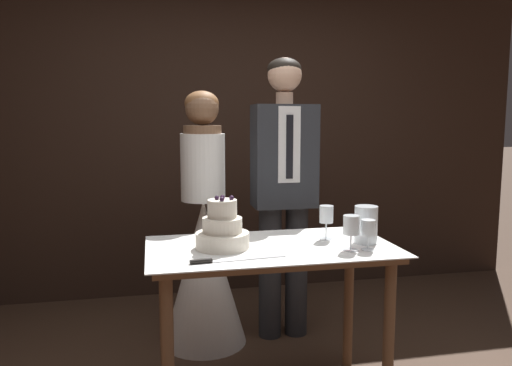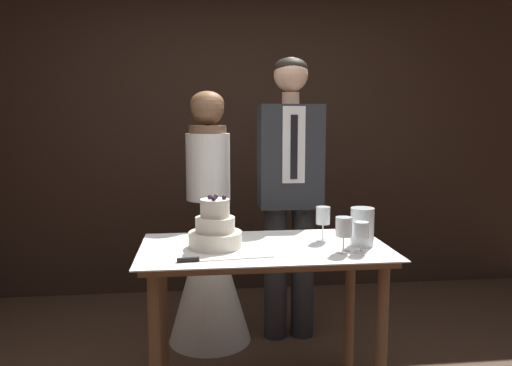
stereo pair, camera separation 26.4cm
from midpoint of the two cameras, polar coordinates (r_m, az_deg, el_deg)
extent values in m
cube|color=black|center=(4.21, -0.50, 5.15)|extent=(5.34, 0.12, 2.59)
cylinder|color=brown|center=(2.41, -8.24, -19.08)|extent=(0.06, 0.06, 0.78)
cylinder|color=brown|center=(2.60, 17.14, -17.26)|extent=(0.06, 0.06, 0.78)
cylinder|color=brown|center=(2.87, -7.94, -14.56)|extent=(0.06, 0.06, 0.78)
cylinder|color=brown|center=(3.04, 13.19, -13.45)|extent=(0.06, 0.06, 0.78)
cube|color=brown|center=(2.54, 3.96, -7.77)|extent=(1.19, 0.63, 0.03)
cube|color=white|center=(2.54, 3.96, -7.32)|extent=(1.25, 0.69, 0.01)
cylinder|color=silver|center=(2.50, -1.66, -6.50)|extent=(0.27, 0.27, 0.08)
cylinder|color=silver|center=(2.49, -1.67, -4.78)|extent=(0.20, 0.20, 0.07)
cylinder|color=silver|center=(2.47, -1.67, -2.92)|extent=(0.15, 0.15, 0.09)
sphere|color=#2D1933|center=(2.45, -0.60, -1.69)|extent=(0.02, 0.02, 0.02)
sphere|color=#2D1933|center=(2.48, -1.60, -1.60)|extent=(0.02, 0.02, 0.02)
sphere|color=#2D1933|center=(2.46, -2.27, -1.66)|extent=(0.02, 0.02, 0.02)
sphere|color=#2D1933|center=(2.42, -1.75, -1.84)|extent=(0.02, 0.02, 0.02)
cube|color=silver|center=(2.31, 1.15, -8.68)|extent=(0.35, 0.06, 0.00)
cylinder|color=black|center=(2.27, -4.46, -8.76)|extent=(0.10, 0.03, 0.02)
cylinder|color=silver|center=(2.48, 12.98, -7.75)|extent=(0.08, 0.08, 0.00)
cylinder|color=silver|center=(2.47, 13.01, -6.85)|extent=(0.01, 0.01, 0.08)
cylinder|color=silver|center=(2.45, 13.06, -4.92)|extent=(0.08, 0.08, 0.09)
cylinder|color=maroon|center=(2.45, 13.05, -5.51)|extent=(0.06, 0.06, 0.04)
cylinder|color=silver|center=(2.50, 14.91, -7.69)|extent=(0.07, 0.07, 0.00)
cylinder|color=silver|center=(2.49, 14.93, -6.88)|extent=(0.01, 0.01, 0.07)
cylinder|color=silver|center=(2.47, 14.99, -5.23)|extent=(0.07, 0.07, 0.08)
cylinder|color=silver|center=(2.68, 10.45, -6.50)|extent=(0.07, 0.07, 0.00)
cylinder|color=silver|center=(2.67, 10.47, -5.56)|extent=(0.01, 0.01, 0.09)
cylinder|color=silver|center=(2.65, 10.51, -3.69)|extent=(0.07, 0.07, 0.09)
cylinder|color=maroon|center=(2.66, 10.50, -4.37)|extent=(0.06, 0.06, 0.03)
cylinder|color=silver|center=(2.61, 14.90, -4.89)|extent=(0.12, 0.12, 0.19)
cylinder|color=silver|center=(2.62, 14.86, -6.02)|extent=(0.05, 0.05, 0.09)
sphere|color=#F9CC4C|center=(2.61, 14.90, -4.84)|extent=(0.02, 0.02, 0.02)
cone|color=white|center=(3.31, -3.06, -10.01)|extent=(0.54, 0.54, 0.94)
cylinder|color=white|center=(3.17, -3.14, 1.85)|extent=(0.28, 0.28, 0.42)
cylinder|color=brown|center=(3.16, -3.17, 6.13)|extent=(0.24, 0.24, 0.05)
sphere|color=brown|center=(3.16, -3.19, 8.49)|extent=(0.21, 0.21, 0.21)
ellipsoid|color=brown|center=(3.17, -3.21, 9.06)|extent=(0.21, 0.21, 0.16)
cylinder|color=#282B30|center=(3.37, 4.53, -10.20)|extent=(0.15, 0.15, 0.89)
cylinder|color=#282B30|center=(3.41, 7.59, -10.04)|extent=(0.15, 0.15, 0.89)
cube|color=#282B30|center=(3.24, 6.25, 3.05)|extent=(0.41, 0.24, 0.66)
cube|color=white|center=(3.11, 6.78, 4.33)|extent=(0.14, 0.01, 0.48)
cube|color=black|center=(3.11, 6.80, 4.08)|extent=(0.04, 0.01, 0.40)
cylinder|color=#DBAD8E|center=(3.23, 6.35, 9.61)|extent=(0.11, 0.11, 0.08)
sphere|color=#DBAD8E|center=(3.24, 6.39, 12.21)|extent=(0.22, 0.22, 0.22)
ellipsoid|color=black|center=(3.26, 6.35, 12.87)|extent=(0.22, 0.22, 0.14)
camera|label=1|loc=(0.13, -87.34, 0.35)|focal=35.00mm
camera|label=2|loc=(0.13, 92.66, -0.35)|focal=35.00mm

